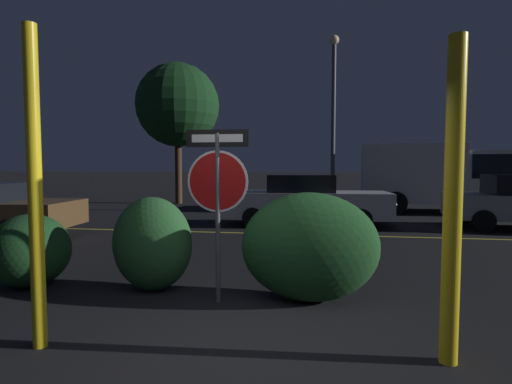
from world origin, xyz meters
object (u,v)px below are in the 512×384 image
at_px(delivery_truck, 443,174).
at_px(tree_0, 178,106).
at_px(hedge_bush_1, 30,250).
at_px(stop_sign, 218,182).
at_px(yellow_pole_left, 35,189).
at_px(hedge_bush_3, 310,247).
at_px(yellow_pole_right, 453,203).
at_px(street_lamp, 333,110).
at_px(hedge_bush_2, 152,244).
at_px(passing_car_2, 305,200).

relative_size(delivery_truck, tree_0, 0.90).
distance_m(hedge_bush_1, delivery_truck, 14.31).
relative_size(stop_sign, hedge_bush_1, 1.97).
distance_m(yellow_pole_left, hedge_bush_3, 3.22).
relative_size(yellow_pole_right, street_lamp, 0.43).
height_order(hedge_bush_2, delivery_truck, delivery_truck).
bearing_deg(street_lamp, yellow_pole_left, -105.18).
distance_m(yellow_pole_right, hedge_bush_3, 2.08).
height_order(yellow_pole_right, tree_0, tree_0).
bearing_deg(stop_sign, hedge_bush_2, 161.18).
bearing_deg(hedge_bush_1, tree_0, 100.21).
xyz_separation_m(yellow_pole_left, hedge_bush_1, (-1.48, 1.77, -1.01)).
height_order(yellow_pole_right, hedge_bush_1, yellow_pole_right).
bearing_deg(street_lamp, hedge_bush_3, -93.88).
distance_m(hedge_bush_1, hedge_bush_2, 1.86).
relative_size(hedge_bush_3, delivery_truck, 0.30).
relative_size(hedge_bush_1, delivery_truck, 0.19).
distance_m(yellow_pole_left, hedge_bush_1, 2.52).
relative_size(yellow_pole_left, hedge_bush_1, 2.73).
xyz_separation_m(hedge_bush_3, passing_car_2, (-0.25, 6.84, 0.04)).
bearing_deg(hedge_bush_3, yellow_pole_left, -146.05).
relative_size(yellow_pole_left, delivery_truck, 0.52).
bearing_deg(delivery_truck, tree_0, -95.66).
bearing_deg(passing_car_2, tree_0, -137.70).
bearing_deg(hedge_bush_3, hedge_bush_2, 176.66).
height_order(passing_car_2, tree_0, tree_0).
bearing_deg(passing_car_2, hedge_bush_1, -31.74).
bearing_deg(hedge_bush_3, tree_0, 116.15).
bearing_deg(yellow_pole_left, hedge_bush_2, 78.85).
height_order(yellow_pole_right, hedge_bush_2, yellow_pole_right).
relative_size(hedge_bush_2, hedge_bush_3, 0.74).
bearing_deg(hedge_bush_2, stop_sign, -18.50).
bearing_deg(hedge_bush_1, passing_car_2, 60.72).
relative_size(stop_sign, hedge_bush_3, 1.24).
bearing_deg(tree_0, yellow_pole_left, -75.49).
distance_m(stop_sign, hedge_bush_1, 3.08).
bearing_deg(tree_0, street_lamp, -20.68).
height_order(yellow_pole_left, tree_0, tree_0).
bearing_deg(passing_car_2, yellow_pole_right, 7.85).
relative_size(passing_car_2, tree_0, 0.76).
distance_m(stop_sign, delivery_truck, 12.89).
bearing_deg(tree_0, delivery_truck, -9.57).
xyz_separation_m(stop_sign, hedge_bush_3, (1.17, 0.22, -0.85)).
xyz_separation_m(stop_sign, delivery_truck, (6.09, 11.36, -0.09)).
bearing_deg(passing_car_2, hedge_bush_2, -18.79).
xyz_separation_m(yellow_pole_right, street_lamp, (-0.56, 11.84, 2.47)).
bearing_deg(yellow_pole_left, street_lamp, 74.82).
distance_m(yellow_pole_left, delivery_truck, 14.90).
bearing_deg(yellow_pole_left, tree_0, 104.51).
bearing_deg(hedge_bush_1, delivery_truck, 51.02).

